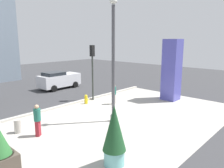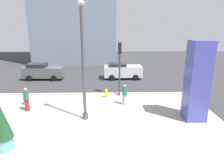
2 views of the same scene
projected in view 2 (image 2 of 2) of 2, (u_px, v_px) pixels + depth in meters
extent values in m
plane|color=#38383A|center=(90.00, 92.00, 18.73)|extent=(60.00, 60.00, 0.00)
cube|color=#ADA89E|center=(82.00, 121.00, 12.96)|extent=(18.00, 10.00, 0.02)
cube|color=#B7B2A8|center=(89.00, 94.00, 17.86)|extent=(18.00, 0.24, 0.16)
cylinder|color=#4C4C51|center=(85.00, 116.00, 13.22)|extent=(0.36, 0.36, 0.40)
cylinder|color=#4C4C51|center=(83.00, 67.00, 12.32)|extent=(0.20, 0.20, 6.90)
ellipsoid|color=silver|center=(81.00, 3.00, 11.32)|extent=(0.44, 0.44, 0.28)
cube|color=#4C4CAD|center=(197.00, 82.00, 12.60)|extent=(1.25, 1.25, 5.04)
cylinder|color=#6BB2B2|center=(5.00, 143.00, 9.91)|extent=(0.83, 0.83, 0.66)
cylinder|color=#382819|center=(4.00, 138.00, 9.83)|extent=(0.77, 0.77, 0.04)
cone|color=#1E4C28|center=(1.00, 120.00, 9.56)|extent=(0.94, 0.94, 1.85)
cylinder|color=gold|center=(106.00, 94.00, 17.18)|extent=(0.26, 0.26, 0.55)
sphere|color=gold|center=(106.00, 90.00, 17.08)|extent=(0.24, 0.24, 0.24)
cylinder|color=gold|center=(108.00, 94.00, 17.18)|extent=(0.12, 0.10, 0.10)
cylinder|color=#B2ADA3|center=(26.00, 100.00, 15.57)|extent=(0.36, 0.36, 0.75)
cylinder|color=#333833|center=(119.00, 75.00, 17.20)|extent=(0.14, 0.14, 3.65)
cube|color=black|center=(120.00, 48.00, 16.57)|extent=(0.28, 0.32, 0.90)
sphere|color=red|center=(120.00, 44.00, 16.66)|extent=(0.18, 0.18, 0.18)
cube|color=silver|center=(123.00, 71.00, 23.23)|extent=(4.31, 1.96, 1.18)
cube|color=#1E2328|center=(117.00, 65.00, 22.99)|extent=(1.96, 1.68, 0.32)
cylinder|color=black|center=(133.00, 74.00, 24.33)|extent=(0.64, 0.23, 0.64)
cylinder|color=black|center=(136.00, 78.00, 22.54)|extent=(0.64, 0.23, 0.64)
cylinder|color=black|center=(111.00, 74.00, 24.21)|extent=(0.64, 0.23, 0.64)
cylinder|color=black|center=(112.00, 78.00, 22.42)|extent=(0.64, 0.23, 0.64)
cube|color=#565B56|center=(44.00, 72.00, 22.88)|extent=(4.42, 1.83, 1.11)
cube|color=#1E2328|center=(37.00, 65.00, 22.67)|extent=(2.00, 1.56, 0.43)
cylinder|color=black|center=(58.00, 75.00, 23.85)|extent=(0.64, 0.23, 0.64)
cylinder|color=black|center=(54.00, 78.00, 22.19)|extent=(0.64, 0.23, 0.64)
cylinder|color=black|center=(35.00, 75.00, 23.85)|extent=(0.64, 0.23, 0.64)
cylinder|color=black|center=(29.00, 78.00, 22.20)|extent=(0.64, 0.23, 0.64)
cube|color=maroon|center=(27.00, 105.00, 14.43)|extent=(0.34, 0.33, 0.85)
cylinder|color=#236656|center=(26.00, 95.00, 14.23)|extent=(0.50, 0.50, 0.63)
sphere|color=tan|center=(25.00, 89.00, 14.11)|extent=(0.23, 0.23, 0.23)
cube|color=#B2AD9E|center=(124.00, 100.00, 15.57)|extent=(0.33, 0.34, 0.79)
cylinder|color=#236656|center=(125.00, 91.00, 15.38)|extent=(0.51, 0.51, 0.59)
sphere|color=tan|center=(125.00, 86.00, 15.27)|extent=(0.21, 0.21, 0.21)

